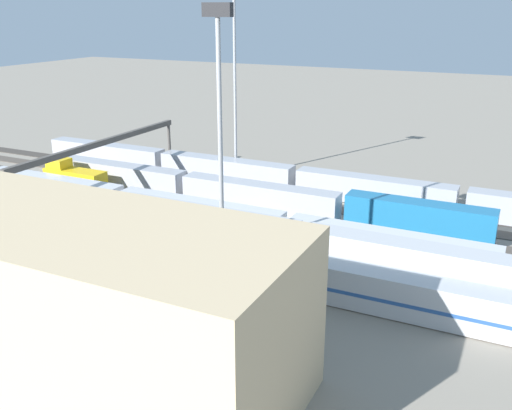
% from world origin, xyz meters
% --- Properties ---
extents(ground_plane, '(400.00, 400.00, 0.00)m').
position_xyz_m(ground_plane, '(0.00, 0.00, 0.00)').
color(ground_plane, gray).
extents(track_bed_0, '(140.00, 2.80, 0.12)m').
position_xyz_m(track_bed_0, '(0.00, -15.00, 0.06)').
color(track_bed_0, '#3D3833').
rests_on(track_bed_0, ground_plane).
extents(track_bed_1, '(140.00, 2.80, 0.12)m').
position_xyz_m(track_bed_1, '(0.00, -10.00, 0.06)').
color(track_bed_1, '#4C443D').
rests_on(track_bed_1, ground_plane).
extents(track_bed_2, '(140.00, 2.80, 0.12)m').
position_xyz_m(track_bed_2, '(0.00, -5.00, 0.06)').
color(track_bed_2, '#4C443D').
rests_on(track_bed_2, ground_plane).
extents(track_bed_3, '(140.00, 2.80, 0.12)m').
position_xyz_m(track_bed_3, '(0.00, 0.00, 0.06)').
color(track_bed_3, '#4C443D').
rests_on(track_bed_3, ground_plane).
extents(track_bed_4, '(140.00, 2.80, 0.12)m').
position_xyz_m(track_bed_4, '(0.00, 5.00, 0.06)').
color(track_bed_4, '#3D3833').
rests_on(track_bed_4, ground_plane).
extents(track_bed_5, '(140.00, 2.80, 0.12)m').
position_xyz_m(track_bed_5, '(0.00, 10.00, 0.06)').
color(track_bed_5, '#3D3833').
rests_on(track_bed_5, ground_plane).
extents(track_bed_6, '(140.00, 2.80, 0.12)m').
position_xyz_m(track_bed_6, '(0.00, 15.00, 0.06)').
color(track_bed_6, '#4C443D').
rests_on(track_bed_6, ground_plane).
extents(train_on_track_6, '(114.80, 3.06, 4.40)m').
position_xyz_m(train_on_track_6, '(3.91, 15.00, 2.06)').
color(train_on_track_6, black).
rests_on(train_on_track_6, ground_plane).
extents(train_on_track_5, '(71.40, 3.00, 5.00)m').
position_xyz_m(train_on_track_5, '(-23.71, 10.00, 2.62)').
color(train_on_track_5, '#B7BABF').
rests_on(train_on_track_5, ground_plane).
extents(train_on_track_2, '(66.40, 3.00, 4.40)m').
position_xyz_m(train_on_track_2, '(2.27, -5.00, 2.11)').
color(train_on_track_2, '#1E6B9E').
rests_on(train_on_track_2, ground_plane).
extents(train_on_track_3, '(10.00, 3.00, 5.00)m').
position_xyz_m(train_on_track_3, '(29.39, 0.00, 2.16)').
color(train_on_track_3, gold).
rests_on(train_on_track_3, ground_plane).
extents(train_on_track_4, '(114.80, 3.06, 4.40)m').
position_xyz_m(train_on_track_4, '(6.55, 5.00, 2.06)').
color(train_on_track_4, '#285193').
rests_on(train_on_track_4, ground_plane).
extents(train_on_track_0, '(95.60, 3.00, 3.80)m').
position_xyz_m(train_on_track_0, '(-0.70, -15.00, 2.02)').
color(train_on_track_0, '#A8AAB2').
rests_on(train_on_track_0, ground_plane).
extents(light_mast_0, '(2.80, 0.70, 29.28)m').
position_xyz_m(light_mast_0, '(11.13, -17.95, 18.46)').
color(light_mast_0, '#9EA0A5').
rests_on(light_mast_0, ground_plane).
extents(light_mast_1, '(2.80, 0.70, 27.28)m').
position_xyz_m(light_mast_1, '(-5.91, 17.18, 17.37)').
color(light_mast_1, '#9EA0A5').
rests_on(light_mast_1, ground_plane).
extents(signal_gantry, '(0.70, 35.00, 8.80)m').
position_xyz_m(signal_gantry, '(23.54, 0.00, 7.65)').
color(signal_gantry, '#4C4742').
rests_on(signal_gantry, ground_plane).
extents(maintenance_shed, '(38.84, 14.06, 12.62)m').
position_xyz_m(maintenance_shed, '(-0.85, 34.48, 6.31)').
color(maintenance_shed, tan).
rests_on(maintenance_shed, ground_plane).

